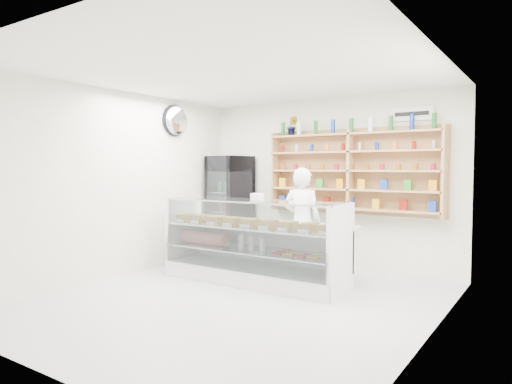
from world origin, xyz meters
The scene contains 8 objects.
room centered at (0.00, 0.00, 1.40)m, with size 5.00×5.00×5.00m.
display_counter centered at (-0.37, 0.87, 0.33)m, with size 2.74×0.82×1.19m.
shop_worker centered at (0.05, 1.56, 0.83)m, with size 0.60×0.40×1.65m, color white.
drinks_cooler centered at (-1.75, 2.13, 0.93)m, with size 0.77×0.75×1.86m.
wall_shelving centered at (0.50, 2.34, 1.59)m, with size 2.84×0.28×1.33m.
potted_plant centered at (-0.56, 2.34, 2.36)m, with size 0.18×0.15×0.33m, color #1E6626.
security_mirror centered at (-2.17, 1.20, 2.45)m, with size 0.15×0.50×0.50m, color silver.
wall_sign centered at (1.40, 2.47, 2.45)m, with size 0.62×0.03×0.20m, color white.
Camera 1 is at (3.27, -4.51, 1.64)m, focal length 32.00 mm.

